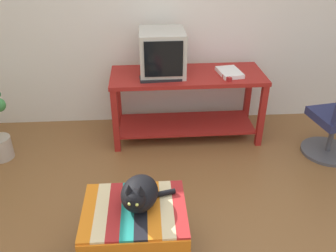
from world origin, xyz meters
The scene contains 10 objects.
ground_plane centered at (0.00, 0.00, 0.00)m, with size 14.00×14.00×0.00m, color brown.
back_wall centered at (0.00, 2.05, 1.30)m, with size 8.00×0.10×2.60m, color silver.
desk centered at (0.23, 1.60, 0.49)m, with size 1.55×0.60×0.72m.
tv_monitor centered at (-0.02, 1.63, 0.93)m, with size 0.44×0.47×0.43m.
keyboard centered at (-0.05, 1.46, 0.73)m, with size 0.40×0.15×0.02m, color black.
book centered at (0.65, 1.56, 0.74)m, with size 0.21×0.30×0.04m, color white.
ottoman_with_blanket centered at (-0.29, 0.01, 0.21)m, with size 0.68×0.55×0.42m.
cat centered at (-0.25, 0.04, 0.52)m, with size 0.39×0.36×0.26m.
stapler centered at (0.59, 1.42, 0.74)m, with size 0.04×0.11×0.04m, color #A31E1E.
pen centered at (0.63, 1.66, 0.72)m, with size 0.01×0.01×0.14m, color #B7B7BC.
Camera 1 is at (-0.18, -1.72, 2.03)m, focal length 37.82 mm.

